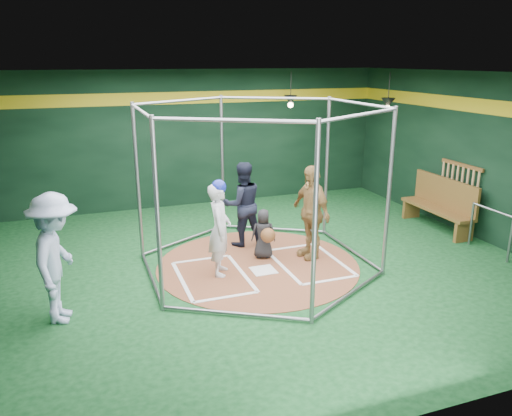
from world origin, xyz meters
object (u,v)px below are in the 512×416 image
object	(u,v)px
dugout_bench	(441,203)
batter_figure	(220,228)
visitor_leopard	(311,212)
umpire	(242,204)

from	to	relation	value
dugout_bench	batter_figure	bearing A→B (deg)	-172.30
dugout_bench	visitor_leopard	bearing A→B (deg)	-171.16
batter_figure	umpire	xyz separation A→B (m)	(0.85, 1.27, 0.00)
visitor_leopard	umpire	bearing A→B (deg)	-146.43
batter_figure	umpire	size ratio (longest dim) A/B	1.00
umpire	dugout_bench	bearing A→B (deg)	172.95
umpire	batter_figure	bearing A→B (deg)	55.93
batter_figure	visitor_leopard	bearing A→B (deg)	5.53
umpire	dugout_bench	distance (m)	4.60
visitor_leopard	batter_figure	bearing A→B (deg)	-94.22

